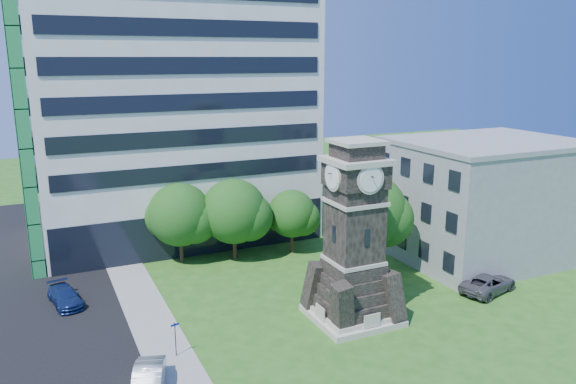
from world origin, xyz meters
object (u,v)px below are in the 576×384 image
car_east_lot (488,283)px  park_bench (379,304)px  clock_tower (354,244)px  car_street_north (65,296)px  street_sign (175,336)px  car_street_mid (148,382)px

car_east_lot → park_bench: size_ratio=2.52×
car_east_lot → park_bench: 9.39m
clock_tower → car_street_north: bearing=149.2°
car_street_north → street_sign: bearing=-72.9°
car_east_lot → park_bench: bearing=70.9°
park_bench → clock_tower: bearing=175.1°
street_sign → car_east_lot: bearing=-14.4°
car_east_lot → clock_tower: bearing=71.9°
car_east_lot → street_sign: (-23.66, 0.58, 0.67)m
park_bench → car_street_mid: bearing=-175.2°
car_east_lot → park_bench: car_east_lot is taller
clock_tower → car_street_north: clock_tower is taller
car_street_north → car_east_lot: car_east_lot is taller
car_street_north → park_bench: 22.34m
car_street_mid → street_sign: size_ratio=2.01×
car_street_mid → street_sign: street_sign is taller
clock_tower → car_street_north: (-17.56, 10.46, -4.66)m
clock_tower → car_east_lot: 12.46m
car_street_mid → car_east_lot: (25.91, 2.58, -0.02)m
car_east_lot → street_sign: 23.68m
park_bench → car_east_lot: bearing=-10.0°
car_street_north → park_bench: size_ratio=2.14×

